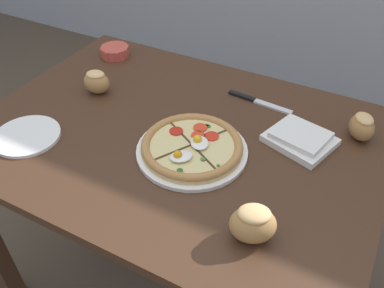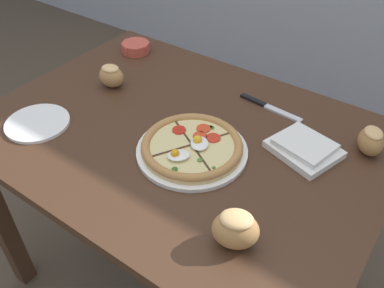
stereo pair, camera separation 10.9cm
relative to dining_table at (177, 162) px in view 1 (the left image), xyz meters
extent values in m
plane|color=brown|center=(0.00, 0.00, -0.65)|extent=(12.00, 12.00, 0.00)
cube|color=#422819|center=(0.00, 0.00, 0.10)|extent=(1.16, 0.85, 0.03)
cube|color=#422819|center=(-0.53, 0.37, -0.28)|extent=(0.06, 0.06, 0.74)
cube|color=#422819|center=(0.53, 0.37, -0.28)|extent=(0.06, 0.06, 0.74)
cylinder|color=white|center=(0.08, -0.06, 0.12)|extent=(0.30, 0.30, 0.01)
cylinder|color=#DBB775|center=(0.08, -0.06, 0.13)|extent=(0.28, 0.28, 0.01)
cylinder|color=#E0CC84|center=(0.08, -0.06, 0.14)|extent=(0.24, 0.24, 0.00)
torus|color=#B27A42|center=(0.08, -0.06, 0.14)|extent=(0.28, 0.28, 0.02)
cube|color=#472D19|center=(0.05, -0.11, 0.14)|extent=(0.06, 0.11, 0.00)
cube|color=#472D19|center=(0.13, -0.09, 0.14)|extent=(0.11, 0.06, 0.00)
cube|color=#472D19|center=(0.11, 0.00, 0.14)|extent=(0.06, 0.11, 0.00)
cube|color=#472D19|center=(0.03, -0.03, 0.14)|extent=(0.11, 0.06, 0.00)
cylinder|color=red|center=(0.07, 0.02, 0.14)|extent=(0.04, 0.04, 0.00)
cylinder|color=red|center=(0.11, 0.00, 0.14)|extent=(0.04, 0.04, 0.00)
cylinder|color=red|center=(0.02, -0.03, 0.14)|extent=(0.04, 0.04, 0.00)
cylinder|color=red|center=(0.08, -0.01, 0.14)|extent=(0.04, 0.04, 0.00)
ellipsoid|color=white|center=(0.08, -0.12, 0.15)|extent=(0.07, 0.07, 0.01)
sphere|color=orange|center=(0.08, -0.12, 0.16)|extent=(0.02, 0.02, 0.02)
ellipsoid|color=white|center=(0.10, -0.05, 0.15)|extent=(0.07, 0.08, 0.01)
sphere|color=#F4AD1E|center=(0.09, -0.05, 0.16)|extent=(0.02, 0.02, 0.02)
cylinder|color=#386B23|center=(0.08, 0.04, 0.14)|extent=(0.01, 0.01, 0.00)
cylinder|color=#386B23|center=(0.18, -0.10, 0.14)|extent=(0.01, 0.01, 0.00)
cylinder|color=#386B23|center=(0.08, -0.05, 0.14)|extent=(0.01, 0.01, 0.00)
cylinder|color=#477A2D|center=(0.14, -0.10, 0.14)|extent=(0.01, 0.01, 0.00)
cylinder|color=#477A2D|center=(0.08, 0.04, 0.14)|extent=(0.01, 0.01, 0.00)
cylinder|color=#2D5B1E|center=(0.09, -0.05, 0.14)|extent=(0.01, 0.01, 0.00)
cylinder|color=#2D5B1E|center=(0.10, -0.16, 0.14)|extent=(0.02, 0.02, 0.00)
cylinder|color=#386B23|center=(0.09, 0.04, 0.14)|extent=(0.01, 0.01, 0.00)
cylinder|color=#C64C3D|center=(-0.43, 0.30, 0.13)|extent=(0.10, 0.10, 0.04)
cylinder|color=#AD1423|center=(-0.43, 0.30, 0.14)|extent=(0.08, 0.08, 0.02)
cylinder|color=#C64C3D|center=(-0.38, 0.30, 0.13)|extent=(0.01, 0.01, 0.04)
cylinder|color=#C64C3D|center=(-0.39, 0.33, 0.13)|extent=(0.01, 0.01, 0.04)
cylinder|color=#C64C3D|center=(-0.43, 0.35, 0.13)|extent=(0.01, 0.01, 0.04)
cylinder|color=#C64C3D|center=(-0.47, 0.33, 0.13)|extent=(0.01, 0.01, 0.04)
cylinder|color=#C64C3D|center=(-0.48, 0.30, 0.13)|extent=(0.01, 0.01, 0.04)
cylinder|color=#C64C3D|center=(-0.47, 0.26, 0.13)|extent=(0.01, 0.01, 0.04)
cylinder|color=#C64C3D|center=(-0.43, 0.25, 0.13)|extent=(0.01, 0.01, 0.04)
cylinder|color=#C64C3D|center=(-0.39, 0.26, 0.13)|extent=(0.01, 0.01, 0.04)
cube|color=silver|center=(0.33, 0.12, 0.13)|extent=(0.21, 0.19, 0.02)
cube|color=silver|center=(0.33, 0.12, 0.14)|extent=(0.16, 0.15, 0.02)
ellipsoid|color=#B27F47|center=(-0.33, 0.07, 0.15)|extent=(0.10, 0.08, 0.07)
ellipsoid|color=#EAB775|center=(-0.33, 0.07, 0.18)|extent=(0.07, 0.06, 0.02)
ellipsoid|color=#B27F47|center=(0.33, -0.25, 0.16)|extent=(0.12, 0.11, 0.09)
ellipsoid|color=#EAB775|center=(0.33, -0.25, 0.20)|extent=(0.09, 0.08, 0.03)
ellipsoid|color=#A3703D|center=(0.47, 0.22, 0.15)|extent=(0.10, 0.11, 0.07)
ellipsoid|color=tan|center=(0.47, 0.22, 0.18)|extent=(0.07, 0.08, 0.02)
cube|color=silver|center=(0.21, 0.25, 0.12)|extent=(0.13, 0.03, 0.01)
cube|color=black|center=(0.10, 0.26, 0.12)|extent=(0.09, 0.02, 0.01)
cylinder|color=white|center=(-0.36, -0.22, 0.12)|extent=(0.19, 0.19, 0.01)
camera|label=1|loc=(0.47, -0.79, 0.85)|focal=38.00mm
camera|label=2|loc=(0.57, -0.74, 0.85)|focal=38.00mm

